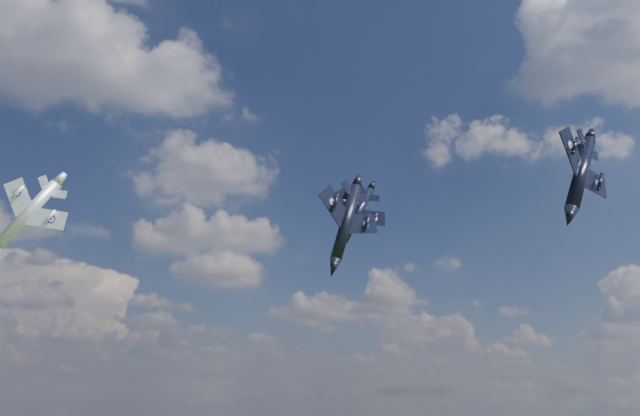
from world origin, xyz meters
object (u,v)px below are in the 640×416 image
object	(u,v)px
jet_lead_navy	(346,222)
jet_right_navy	(581,173)
jet_high_navy	(357,215)
jet_left_silver	(27,214)

from	to	relation	value
jet_lead_navy	jet_right_navy	bearing A→B (deg)	-63.34
jet_right_navy	jet_high_navy	xyz separation A→B (m)	(-6.33, 38.67, 5.74)
jet_high_navy	jet_left_silver	distance (m)	44.39
jet_lead_navy	jet_high_navy	distance (m)	25.98
jet_right_navy	jet_left_silver	distance (m)	57.54
jet_lead_navy	jet_left_silver	xyz separation A→B (m)	(-32.47, 13.37, 1.50)
jet_right_navy	jet_lead_navy	bearing A→B (deg)	115.04
jet_high_navy	jet_left_silver	size ratio (longest dim) A/B	1.06
jet_high_navy	jet_left_silver	bearing A→B (deg)	-169.10
jet_high_navy	jet_lead_navy	bearing A→B (deg)	-116.16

